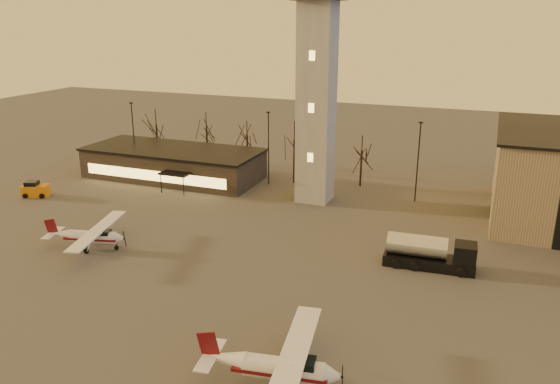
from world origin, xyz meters
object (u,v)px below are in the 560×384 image
(cessna_rear, at_px, (95,239))
(service_cart, at_px, (36,190))
(cessna_front, at_px, (286,373))
(terminal, at_px, (173,163))
(control_tower, at_px, (317,69))
(fuel_truck, at_px, (429,255))

(cessna_rear, bearing_deg, service_cart, 135.12)
(cessna_front, relative_size, cessna_rear, 1.14)
(cessna_front, relative_size, service_cart, 3.47)
(cessna_front, bearing_deg, cessna_rear, 143.98)
(terminal, height_order, cessna_front, terminal)
(control_tower, relative_size, cessna_rear, 2.97)
(cessna_front, distance_m, fuel_truck, 21.98)
(service_cart, bearing_deg, cessna_rear, -51.76)
(control_tower, bearing_deg, terminal, 174.85)
(cessna_front, bearing_deg, service_cart, 142.67)
(cessna_front, bearing_deg, terminal, 121.26)
(cessna_front, relative_size, fuel_truck, 1.49)
(control_tower, height_order, fuel_truck, control_tower)
(control_tower, height_order, cessna_front, control_tower)
(control_tower, relative_size, terminal, 1.28)
(cessna_front, distance_m, cessna_rear, 28.72)
(cessna_rear, xyz_separation_m, service_cart, (-18.39, 10.73, -0.27))
(control_tower, relative_size, cessna_front, 2.62)
(service_cart, bearing_deg, control_tower, -2.05)
(control_tower, distance_m, service_cart, 39.33)
(cessna_rear, relative_size, fuel_truck, 1.31)
(cessna_rear, height_order, service_cart, cessna_rear)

